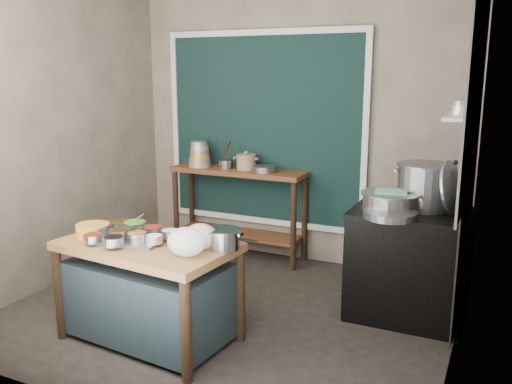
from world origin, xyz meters
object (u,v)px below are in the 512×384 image
at_px(utensil_cup, 226,164).
at_px(back_counter, 239,213).
at_px(steamer, 390,202).
at_px(ceramic_crock, 246,163).
at_px(stove_block, 409,266).
at_px(stock_pot, 425,186).
at_px(prep_table, 149,291).
at_px(condiment_tray, 129,239).
at_px(yellow_basin, 93,230).
at_px(saucepan, 223,239).

bearing_deg(utensil_cup, back_counter, 10.75).
distance_m(back_counter, steamer, 1.99).
bearing_deg(ceramic_crock, stove_block, -21.80).
bearing_deg(steamer, utensil_cup, 156.83).
distance_m(ceramic_crock, stock_pot, 1.97).
bearing_deg(ceramic_crock, prep_table, -85.25).
distance_m(stove_block, ceramic_crock, 2.03).
distance_m(ceramic_crock, steamer, 1.85).
relative_size(condiment_tray, ceramic_crock, 2.39).
relative_size(yellow_basin, utensil_cup, 1.61).
xyz_separation_m(condiment_tray, stock_pot, (1.86, 1.34, 0.30)).
xyz_separation_m(prep_table, utensil_cup, (-0.39, 1.92, 0.62)).
xyz_separation_m(stove_block, saucepan, (-1.09, -1.10, 0.39)).
relative_size(stove_block, stock_pot, 1.96).
relative_size(yellow_basin, stock_pot, 0.54).
bearing_deg(condiment_tray, ceramic_crock, 90.53).
bearing_deg(stove_block, utensil_cup, 160.92).
relative_size(prep_table, condiment_tray, 2.47).
bearing_deg(yellow_basin, prep_table, 6.39).
bearing_deg(saucepan, prep_table, -169.19).
height_order(saucepan, steamer, steamer).
bearing_deg(yellow_basin, ceramic_crock, 81.88).
height_order(stove_block, ceramic_crock, ceramic_crock).
bearing_deg(back_counter, condiment_tray, -86.73).
xyz_separation_m(ceramic_crock, stock_pot, (1.87, -0.61, 0.04)).
distance_m(stove_block, yellow_basin, 2.47).
relative_size(stove_block, utensil_cup, 5.91).
distance_m(utensil_cup, stock_pot, 2.19).
distance_m(stove_block, saucepan, 1.60).
height_order(yellow_basin, stock_pot, stock_pot).
xyz_separation_m(back_counter, utensil_cup, (-0.14, -0.03, 0.52)).
distance_m(yellow_basin, stock_pot, 2.58).
height_order(condiment_tray, saucepan, saucepan).
distance_m(saucepan, steamer, 1.38).
xyz_separation_m(prep_table, stock_pot, (1.71, 1.33, 0.68)).
distance_m(prep_table, condiment_tray, 0.41).
bearing_deg(steamer, stove_block, 32.80).
xyz_separation_m(yellow_basin, stock_pot, (2.16, 1.38, 0.26)).
xyz_separation_m(yellow_basin, saucepan, (1.00, 0.17, 0.02)).
relative_size(back_counter, saucepan, 5.73).
bearing_deg(condiment_tray, saucepan, 10.45).
xyz_separation_m(prep_table, condiment_tray, (-0.14, -0.01, 0.39)).
height_order(stove_block, steamer, steamer).
height_order(saucepan, utensil_cup, utensil_cup).
xyz_separation_m(prep_table, ceramic_crock, (-0.16, 1.94, 0.65)).
distance_m(condiment_tray, stock_pot, 2.31).
bearing_deg(back_counter, saucepan, -66.16).
bearing_deg(stove_block, condiment_tray, -145.43).
bearing_deg(steamer, yellow_basin, -148.87).
relative_size(yellow_basin, steamer, 0.53).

